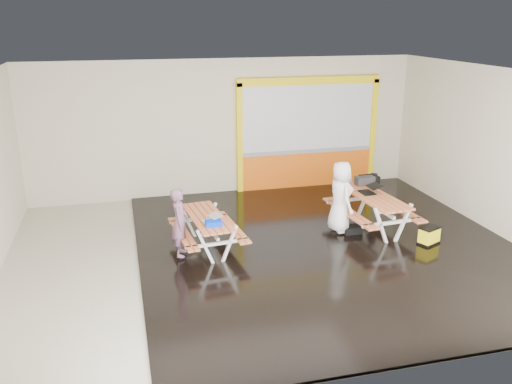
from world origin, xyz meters
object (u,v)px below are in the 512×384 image
object	(u,v)px
picnic_table_left	(207,224)
laptop_left	(211,220)
person_left	(180,222)
backpack	(373,183)
person_right	(340,197)
dark_case	(352,229)
laptop_right	(370,190)
picnic_table_right	(373,204)
fluke_bag	(429,236)
toolbox	(365,181)
blue_pouch	(213,223)

from	to	relation	value
picnic_table_left	laptop_left	size ratio (longest dim) A/B	4.75
person_left	laptop_left	xyz separation A→B (m)	(0.60, -0.05, 0.01)
picnic_table_left	backpack	bearing A→B (deg)	15.88
picnic_table_left	person_right	bearing A→B (deg)	2.90
picnic_table_left	dark_case	xyz separation A→B (m)	(3.13, 0.05, -0.44)
picnic_table_left	laptop_right	world-z (taller)	laptop_right
laptop_right	backpack	world-z (taller)	laptop_right
laptop_left	picnic_table_right	bearing A→B (deg)	7.32
picnic_table_left	dark_case	world-z (taller)	picnic_table_left
person_left	fluke_bag	bearing A→B (deg)	-84.92
picnic_table_right	person_right	xyz separation A→B (m)	(-0.76, -0.01, 0.23)
person_left	toolbox	world-z (taller)	person_left
person_left	laptop_right	xyz separation A→B (m)	(4.21, 0.61, 0.11)
person_left	blue_pouch	xyz separation A→B (m)	(0.61, -0.23, 0.01)
toolbox	fluke_bag	world-z (taller)	toolbox
laptop_left	laptop_right	bearing A→B (deg)	10.31
picnic_table_left	picnic_table_right	xyz separation A→B (m)	(3.64, 0.15, 0.07)
fluke_bag	picnic_table_left	bearing A→B (deg)	168.54
blue_pouch	dark_case	bearing A→B (deg)	9.85
person_right	laptop_left	bearing A→B (deg)	95.07
person_right	backpack	xyz separation A→B (m)	(1.27, 1.03, -0.10)
backpack	toolbox	bearing A→B (deg)	-143.95
person_left	person_right	xyz separation A→B (m)	(3.44, 0.41, 0.09)
person_right	backpack	distance (m)	1.64
picnic_table_left	person_left	bearing A→B (deg)	-155.21
laptop_left	laptop_right	world-z (taller)	laptop_right
picnic_table_right	dark_case	bearing A→B (deg)	-168.34
blue_pouch	dark_case	world-z (taller)	blue_pouch
person_right	dark_case	bearing A→B (deg)	-115.54
picnic_table_right	backpack	bearing A→B (deg)	63.62
backpack	dark_case	bearing A→B (deg)	-131.97
dark_case	picnic_table_right	bearing A→B (deg)	11.66
picnic_table_right	person_right	bearing A→B (deg)	-179.57
picnic_table_right	person_left	bearing A→B (deg)	-174.38
fluke_bag	backpack	bearing A→B (deg)	97.25
person_left	laptop_left	bearing A→B (deg)	-82.48
laptop_right	blue_pouch	world-z (taller)	laptop_right
person_left	person_right	world-z (taller)	person_right
blue_pouch	laptop_left	bearing A→B (deg)	93.55
picnic_table_left	fluke_bag	bearing A→B (deg)	-11.46
picnic_table_left	picnic_table_right	world-z (taller)	picnic_table_right
person_right	fluke_bag	world-z (taller)	person_right
picnic_table_right	laptop_left	distance (m)	3.64
backpack	picnic_table_left	bearing A→B (deg)	-164.12
blue_pouch	picnic_table_right	bearing A→B (deg)	10.11
person_right	dark_case	xyz separation A→B (m)	(0.25, -0.10, -0.73)
person_right	laptop_right	distance (m)	0.79
picnic_table_left	toolbox	distance (m)	3.91
laptop_left	toolbox	world-z (taller)	toolbox
blue_pouch	fluke_bag	xyz separation A→B (m)	(4.37, -0.40, -0.55)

